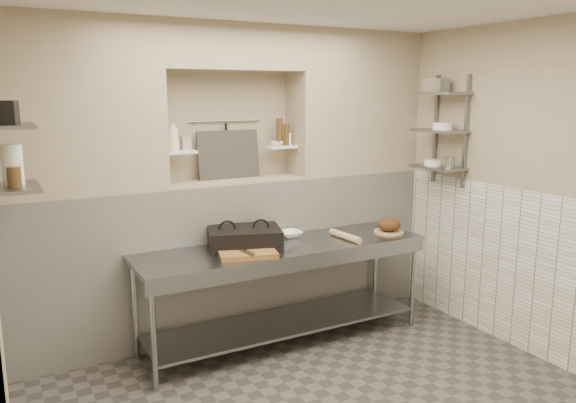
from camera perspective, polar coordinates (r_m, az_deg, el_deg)
wall_right at (r=5.09m, az=24.78°, el=0.84°), size 0.10×3.90×2.80m
wall_back at (r=5.42m, az=-6.61°, el=2.37°), size 4.00×0.10×2.80m
backwall_lower at (r=5.35m, az=-5.44°, el=-5.42°), size 4.00×0.40×1.40m
alcove_sill at (r=5.19m, az=-5.58°, el=2.12°), size 1.30×0.40×0.02m
backwall_pillar_left at (r=4.78m, az=-20.72°, el=9.01°), size 1.35×0.40×1.40m
backwall_pillar_right at (r=5.78m, az=6.66°, el=9.87°), size 1.35×0.40×1.40m
backwall_header at (r=5.15m, az=-5.84°, el=15.32°), size 1.30×0.40×0.40m
wainscot_left at (r=3.34m, az=-26.38°, el=-17.10°), size 0.02×3.90×1.40m
wainscot_right at (r=5.20m, az=23.76°, el=-6.83°), size 0.02×3.90×1.40m
alcove_shelf_left at (r=4.98m, az=-10.96°, el=4.96°), size 0.28×0.16×0.02m
alcove_shelf_right at (r=5.37m, az=-0.70°, el=5.58°), size 0.28×0.16×0.02m
utensil_rail at (r=5.29m, az=-6.42°, el=8.15°), size 0.70×0.02×0.02m
hanging_steel at (r=5.29m, az=-6.29°, el=6.30°), size 0.02×0.02×0.30m
splash_panel at (r=5.25m, az=-6.05°, el=4.74°), size 0.60×0.08×0.45m
wall_shelf_left_lower at (r=4.08m, az=-26.01°, el=1.29°), size 0.30×0.50×0.02m
wall_shelf_left_upper at (r=4.04m, az=-26.49°, el=6.89°), size 0.30×0.50×0.03m
shelf_rail_right_a at (r=5.81m, az=14.77°, el=7.12°), size 0.03×0.03×1.05m
shelf_rail_right_b at (r=5.53m, az=17.62°, el=6.79°), size 0.03×0.03×1.05m
wall_shelf_right_lower at (r=5.61m, az=14.98°, el=3.38°), size 0.30×0.50×0.02m
wall_shelf_right_mid at (r=5.57m, az=15.16°, el=6.95°), size 0.30×0.50×0.02m
wall_shelf_right_upper at (r=5.56m, az=15.34°, el=10.55°), size 0.30×0.50×0.03m
prep_table at (r=4.97m, az=-0.42°, el=-7.36°), size 2.60×0.70×0.90m
panini_press at (r=4.84m, az=-4.46°, el=-3.68°), size 0.72×0.61×0.17m
cutting_board at (r=4.61m, az=-4.18°, el=-5.23°), size 0.53×0.43×0.04m
knife_blade at (r=4.77m, az=-0.66°, el=-4.31°), size 0.29×0.09×0.01m
tongs at (r=4.55m, az=-4.39°, el=-4.99°), size 0.05×0.26×0.02m
mixing_bowl at (r=5.18m, az=0.20°, el=-3.32°), size 0.22×0.22×0.05m
rolling_pin at (r=5.12m, az=5.83°, el=-3.51°), size 0.09×0.40×0.06m
bread_board at (r=5.42m, az=10.20°, el=-3.05°), size 0.29×0.29×0.02m
bread_loaf at (r=5.40m, az=10.23°, el=-2.29°), size 0.22×0.22×0.13m
bottle_soap at (r=4.96m, az=-11.61°, el=6.60°), size 0.13×0.13×0.27m
jar_alcove at (r=5.03m, az=-10.35°, el=5.84°), size 0.08×0.08×0.12m
bowl_alcove at (r=5.32m, az=-1.15°, el=5.88°), size 0.13×0.13×0.04m
condiment_a at (r=5.38m, az=-0.16°, el=6.81°), size 0.06×0.06×0.20m
condiment_b at (r=5.39m, az=-0.86°, el=7.10°), size 0.06×0.06×0.26m
condiment_c at (r=5.40m, az=-0.03°, el=6.37°), size 0.07×0.07×0.12m
jug_left at (r=4.09m, az=-26.21°, el=3.37°), size 0.13×0.13×0.27m
jar_left at (r=4.00m, az=-26.06°, el=2.25°), size 0.09×0.09×0.13m
box_left_upper at (r=3.96m, az=-26.55°, el=8.09°), size 0.14×0.14×0.15m
bowl_right at (r=5.65m, az=14.52°, el=3.86°), size 0.18×0.18×0.05m
canister_right at (r=5.49m, az=16.07°, el=3.86°), size 0.11×0.11×0.11m
bowl_right_mid at (r=5.54m, az=15.44°, el=7.40°), size 0.18×0.18×0.07m
basket_right at (r=5.61m, az=14.87°, el=11.34°), size 0.20×0.22×0.12m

